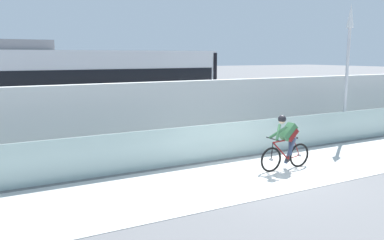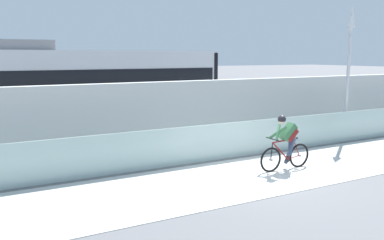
# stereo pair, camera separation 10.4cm
# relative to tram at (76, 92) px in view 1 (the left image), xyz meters

# --- Properties ---
(ground_plane) EXTENTS (200.00, 200.00, 0.00)m
(ground_plane) POSITION_rel_tram_xyz_m (3.62, -6.85, -1.89)
(ground_plane) COLOR slate
(bike_path_deck) EXTENTS (32.00, 3.20, 0.01)m
(bike_path_deck) POSITION_rel_tram_xyz_m (3.62, -6.85, -1.89)
(bike_path_deck) COLOR beige
(bike_path_deck) RESTS_ON ground
(glass_parapet) EXTENTS (32.00, 0.05, 1.15)m
(glass_parapet) POSITION_rel_tram_xyz_m (3.62, -5.00, -1.32)
(glass_parapet) COLOR #ADC6C1
(glass_parapet) RESTS_ON ground
(concrete_barrier_wall) EXTENTS (32.00, 0.36, 2.40)m
(concrete_barrier_wall) POSITION_rel_tram_xyz_m (3.62, -3.20, -0.69)
(concrete_barrier_wall) COLOR silver
(concrete_barrier_wall) RESTS_ON ground
(tram_rail_near) EXTENTS (32.00, 0.08, 0.01)m
(tram_rail_near) POSITION_rel_tram_xyz_m (3.62, -0.72, -1.89)
(tram_rail_near) COLOR #595654
(tram_rail_near) RESTS_ON ground
(tram_rail_far) EXTENTS (32.00, 0.08, 0.01)m
(tram_rail_far) POSITION_rel_tram_xyz_m (3.62, 0.72, -1.89)
(tram_rail_far) COLOR #595654
(tram_rail_far) RESTS_ON ground
(tram) EXTENTS (11.06, 2.54, 3.81)m
(tram) POSITION_rel_tram_xyz_m (0.00, 0.00, 0.00)
(tram) COLOR silver
(tram) RESTS_ON ground
(cyclist_on_bike) EXTENTS (1.77, 0.58, 1.61)m
(cyclist_on_bike) POSITION_rel_tram_xyz_m (4.46, -6.85, -1.11)
(cyclist_on_bike) COLOR black
(cyclist_on_bike) RESTS_ON ground
(lamp_post_antenna) EXTENTS (0.28, 0.28, 5.20)m
(lamp_post_antenna) POSITION_rel_tram_xyz_m (9.31, -4.70, 1.40)
(lamp_post_antenna) COLOR gray
(lamp_post_antenna) RESTS_ON ground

